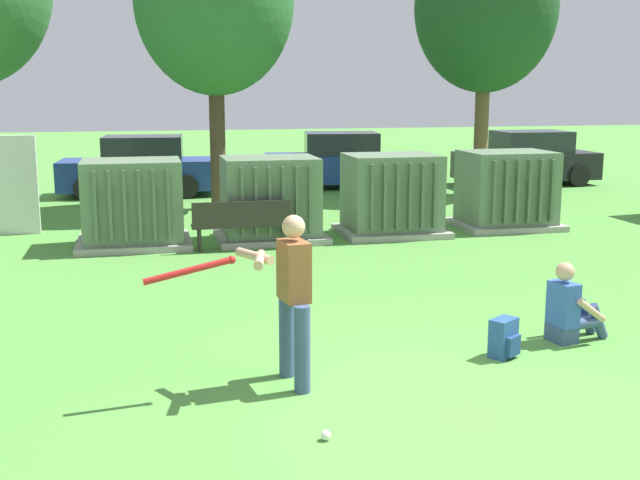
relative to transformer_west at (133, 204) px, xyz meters
name	(u,v)px	position (x,y,z in m)	size (l,w,h in m)	color
ground_plane	(460,414)	(2.95, -8.74, -0.79)	(96.00, 96.00, 0.00)	#51933D
transformer_west	(133,204)	(0.00, 0.00, 0.00)	(2.10, 1.70, 1.62)	#9E9B93
transformer_mid_west	(270,200)	(2.61, 0.03, 0.00)	(2.10, 1.70, 1.62)	#9E9B93
transformer_mid_east	(392,196)	(5.10, 0.08, 0.00)	(2.10, 1.70, 1.62)	#9E9B93
transformer_east	(506,191)	(7.71, 0.30, 0.00)	(2.10, 1.70, 1.62)	#9E9B93
park_bench	(241,221)	(1.93, -0.82, -0.25)	(1.80, 0.41, 0.92)	#2D2823
batter	(288,291)	(1.55, -7.66, 0.19)	(1.62, 0.73, 1.74)	#384C75
sports_ball	(326,435)	(1.62, -9.01, -0.74)	(0.09, 0.09, 0.09)	white
seated_spectator	(570,310)	(5.05, -6.99, -0.41)	(0.77, 0.61, 0.96)	#384C75
backpack	(504,338)	(4.04, -7.36, -0.57)	(0.38, 0.37, 0.44)	#264C8C
tree_center_left	(214,0)	(2.03, 4.38, 4.16)	(3.77, 3.77, 7.21)	#4C3828
tree_center_right	(486,8)	(9.40, 5.49, 4.24)	(3.83, 3.83, 7.32)	brown
parked_car_left_of_center	(140,168)	(0.16, 7.22, -0.04)	(4.32, 2.17, 1.62)	navy
parked_car_right_of_center	(337,162)	(5.86, 7.65, -0.04)	(4.41, 2.38, 1.62)	navy
parked_car_rightmost	(527,160)	(11.66, 7.11, -0.04)	(4.21, 1.93, 1.62)	black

